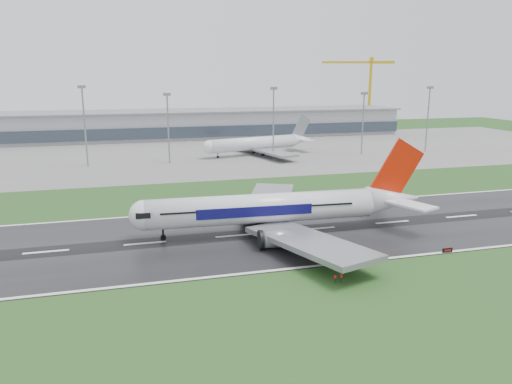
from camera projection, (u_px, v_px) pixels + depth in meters
name	position (u px, v px, depth m)	size (l,w,h in m)	color
ground	(317.00, 229.00, 116.37)	(520.00, 520.00, 0.00)	#1E4318
runway	(317.00, 229.00, 116.36)	(400.00, 45.00, 0.10)	black
apron	(218.00, 152.00, 233.70)	(400.00, 130.00, 0.08)	slate
terminal	(198.00, 124.00, 288.29)	(240.00, 36.00, 15.00)	gray
main_airliner	(282.00, 190.00, 111.43)	(68.28, 65.03, 20.16)	silver
parked_airliner	(258.00, 136.00, 223.21)	(56.91, 52.99, 16.68)	silver
tower_crane	(370.00, 94.00, 328.83)	(47.68, 2.60, 46.84)	gold
runway_sign	(447.00, 250.00, 100.57)	(2.30, 0.26, 1.04)	black
floodmast_1	(85.00, 128.00, 192.04)	(0.64, 0.64, 30.63)	gray
floodmast_2	(168.00, 130.00, 200.64)	(0.64, 0.64, 27.49)	gray
floodmast_3	(273.00, 125.00, 211.88)	(0.64, 0.64, 29.53)	gray
floodmast_4	(363.00, 125.00, 223.02)	(0.64, 0.64, 27.02)	gray
floodmast_5	(427.00, 121.00, 231.31)	(0.64, 0.64, 29.39)	gray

